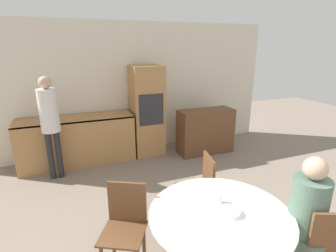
{
  "coord_description": "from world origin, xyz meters",
  "views": [
    {
      "loc": [
        -1.27,
        -0.37,
        2.14
      ],
      "look_at": [
        -0.04,
        2.75,
        1.11
      ],
      "focal_mm": 28.0,
      "sensor_mm": 36.0,
      "label": 1
    }
  ],
  "objects_px": {
    "sideboard": "(205,131)",
    "chair_far_right": "(200,186)",
    "dining_table": "(219,234)",
    "chair_far_left": "(125,223)",
    "person_standing": "(49,116)",
    "person_seated": "(309,215)",
    "chair_near_right": "(323,245)",
    "bowl_near": "(230,212)",
    "cup": "(219,198)",
    "oven_unit": "(147,111)"
  },
  "relations": [
    {
      "from": "sideboard",
      "to": "dining_table",
      "type": "height_order",
      "value": "sideboard"
    },
    {
      "from": "chair_far_right",
      "to": "person_seated",
      "type": "height_order",
      "value": "person_seated"
    },
    {
      "from": "chair_far_right",
      "to": "bowl_near",
      "type": "relative_size",
      "value": 4.98
    },
    {
      "from": "chair_near_right",
      "to": "oven_unit",
      "type": "bearing_deg",
      "value": -60.82
    },
    {
      "from": "bowl_near",
      "to": "cup",
      "type": "bearing_deg",
      "value": 90.11
    },
    {
      "from": "person_standing",
      "to": "cup",
      "type": "relative_size",
      "value": 19.44
    },
    {
      "from": "chair_far_right",
      "to": "person_standing",
      "type": "bearing_deg",
      "value": -126.78
    },
    {
      "from": "dining_table",
      "to": "person_seated",
      "type": "distance_m",
      "value": 0.79
    },
    {
      "from": "dining_table",
      "to": "person_standing",
      "type": "bearing_deg",
      "value": 117.08
    },
    {
      "from": "oven_unit",
      "to": "person_seated",
      "type": "bearing_deg",
      "value": -84.42
    },
    {
      "from": "person_standing",
      "to": "chair_near_right",
      "type": "bearing_deg",
      "value": -55.38
    },
    {
      "from": "dining_table",
      "to": "cup",
      "type": "height_order",
      "value": "cup"
    },
    {
      "from": "oven_unit",
      "to": "cup",
      "type": "height_order",
      "value": "oven_unit"
    },
    {
      "from": "chair_far_right",
      "to": "person_seated",
      "type": "xyz_separation_m",
      "value": [
        0.42,
        -1.15,
        0.25
      ]
    },
    {
      "from": "dining_table",
      "to": "bowl_near",
      "type": "bearing_deg",
      "value": -33.6
    },
    {
      "from": "dining_table",
      "to": "chair_far_left",
      "type": "bearing_deg",
      "value": 146.13
    },
    {
      "from": "chair_far_left",
      "to": "bowl_near",
      "type": "distance_m",
      "value": 1.0
    },
    {
      "from": "chair_far_left",
      "to": "chair_far_right",
      "type": "relative_size",
      "value": 1.0
    },
    {
      "from": "sideboard",
      "to": "chair_far_left",
      "type": "bearing_deg",
      "value": -133.11
    },
    {
      "from": "cup",
      "to": "bowl_near",
      "type": "relative_size",
      "value": 0.49
    },
    {
      "from": "person_standing",
      "to": "person_seated",
      "type": "bearing_deg",
      "value": -55.56
    },
    {
      "from": "sideboard",
      "to": "chair_far_right",
      "type": "relative_size",
      "value": 1.27
    },
    {
      "from": "chair_far_right",
      "to": "person_standing",
      "type": "relative_size",
      "value": 0.52
    },
    {
      "from": "chair_far_left",
      "to": "person_seated",
      "type": "relative_size",
      "value": 0.69
    },
    {
      "from": "person_seated",
      "to": "person_standing",
      "type": "relative_size",
      "value": 0.75
    },
    {
      "from": "chair_far_left",
      "to": "sideboard",
      "type": "bearing_deg",
      "value": 75.16
    },
    {
      "from": "person_seated",
      "to": "dining_table",
      "type": "bearing_deg",
      "value": 156.12
    },
    {
      "from": "chair_near_right",
      "to": "cup",
      "type": "bearing_deg",
      "value": -15.41
    },
    {
      "from": "chair_far_right",
      "to": "person_seated",
      "type": "bearing_deg",
      "value": 32.28
    },
    {
      "from": "chair_near_right",
      "to": "chair_far_left",
      "type": "height_order",
      "value": "same"
    },
    {
      "from": "chair_near_right",
      "to": "person_seated",
      "type": "bearing_deg",
      "value": -28.25
    },
    {
      "from": "chair_near_right",
      "to": "chair_far_right",
      "type": "distance_m",
      "value": 1.36
    },
    {
      "from": "chair_near_right",
      "to": "sideboard",
      "type": "bearing_deg",
      "value": -79.46
    },
    {
      "from": "oven_unit",
      "to": "chair_near_right",
      "type": "bearing_deg",
      "value": -83.21
    },
    {
      "from": "cup",
      "to": "bowl_near",
      "type": "bearing_deg",
      "value": -89.89
    },
    {
      "from": "person_seated",
      "to": "bowl_near",
      "type": "bearing_deg",
      "value": 157.33
    },
    {
      "from": "chair_far_right",
      "to": "dining_table",
      "type": "bearing_deg",
      "value": -5.6
    },
    {
      "from": "oven_unit",
      "to": "chair_far_left",
      "type": "relative_size",
      "value": 2.0
    },
    {
      "from": "sideboard",
      "to": "dining_table",
      "type": "bearing_deg",
      "value": -117.27
    },
    {
      "from": "chair_near_right",
      "to": "chair_far_right",
      "type": "bearing_deg",
      "value": -45.41
    },
    {
      "from": "person_standing",
      "to": "cup",
      "type": "xyz_separation_m",
      "value": [
        1.48,
        -2.62,
        -0.27
      ]
    },
    {
      "from": "chair_far_right",
      "to": "cup",
      "type": "relative_size",
      "value": 10.17
    },
    {
      "from": "dining_table",
      "to": "bowl_near",
      "type": "xyz_separation_m",
      "value": [
        0.07,
        -0.05,
        0.25
      ]
    },
    {
      "from": "chair_near_right",
      "to": "chair_far_left",
      "type": "xyz_separation_m",
      "value": [
        -1.51,
        0.91,
        0.0
      ]
    },
    {
      "from": "chair_far_left",
      "to": "person_standing",
      "type": "distance_m",
      "value": 2.43
    },
    {
      "from": "sideboard",
      "to": "person_standing",
      "type": "distance_m",
      "value": 2.94
    },
    {
      "from": "bowl_near",
      "to": "person_seated",
      "type": "bearing_deg",
      "value": -22.67
    },
    {
      "from": "person_seated",
      "to": "cup",
      "type": "distance_m",
      "value": 0.76
    },
    {
      "from": "oven_unit",
      "to": "sideboard",
      "type": "distance_m",
      "value": 1.27
    },
    {
      "from": "chair_far_left",
      "to": "person_seated",
      "type": "distance_m",
      "value": 1.65
    }
  ]
}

